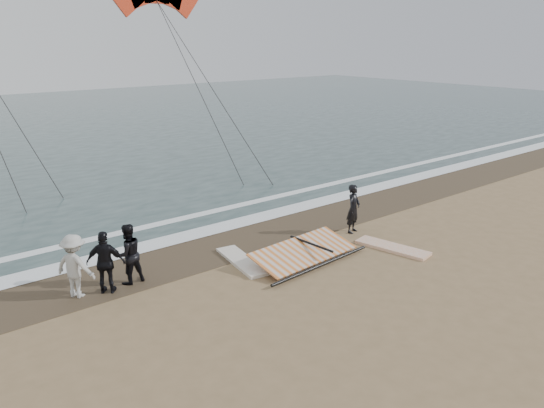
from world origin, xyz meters
The scene contains 10 objects.
ground centered at (0.00, 0.00, 0.00)m, with size 120.00×120.00×0.00m, color #8C704C.
sea centered at (0.00, 33.00, 0.01)m, with size 120.00×54.00×0.02m, color #233838.
wet_sand centered at (0.00, 4.50, 0.01)m, with size 120.00×2.80×0.01m, color #4C3D2B.
foam_near centered at (0.00, 5.90, 0.03)m, with size 120.00×0.90×0.01m, color white.
foam_far centered at (0.00, 7.60, 0.03)m, with size 120.00×0.45×0.01m, color white.
man_main centered at (3.10, 2.71, 0.85)m, with size 0.62×0.41×1.70m, color black.
board_white centered at (2.94, 0.83, 0.05)m, with size 0.66×2.37×0.09m, color silver.
board_cream centered at (-1.42, 2.95, 0.05)m, with size 0.64×2.38×0.10m, color beige.
trio_cluster centered at (-5.38, 3.78, 0.85)m, with size 2.39×1.40×1.71m.
sail_rig centered at (0.09, 2.10, 0.19)m, with size 3.99×1.95×0.49m.
Camera 1 is at (-9.85, -9.00, 6.44)m, focal length 35.00 mm.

